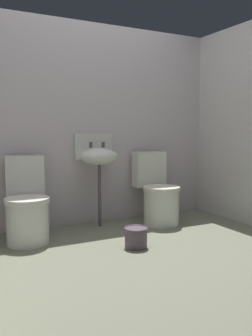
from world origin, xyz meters
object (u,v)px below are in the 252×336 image
at_px(toilet_right, 157,194).
at_px(bucket, 136,237).
at_px(toilet_left, 27,207).
at_px(sink, 98,156).

xyz_separation_m(toilet_right, bucket, (-0.62, -0.63, -0.23)).
bearing_deg(toilet_left, sink, -158.31).
distance_m(sink, bucket, 1.05).
relative_size(toilet_left, bucket, 3.67).
xyz_separation_m(toilet_left, bucket, (0.81, -0.63, -0.23)).
distance_m(toilet_left, toilet_right, 1.42).
distance_m(toilet_left, bucket, 1.05).
xyz_separation_m(toilet_right, sink, (-0.62, 0.19, 0.43)).
height_order(toilet_left, bucket, toilet_left).
bearing_deg(sink, toilet_right, -16.75).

